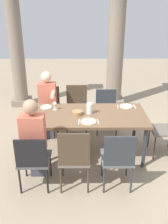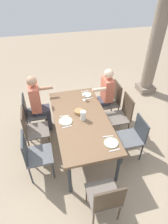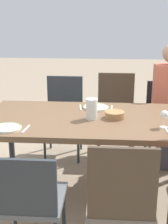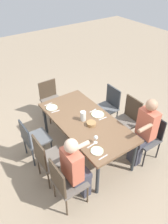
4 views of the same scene
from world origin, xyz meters
name	(u,v)px [view 1 (image 1 of 4)]	position (x,y,z in m)	size (l,w,h in m)	color
ground_plane	(87,153)	(0.00, 0.00, 0.00)	(16.00, 16.00, 0.00)	gray
dining_table	(87,118)	(0.00, 0.00, 0.70)	(1.96, 0.97, 0.77)	brown
chair_west_north	(49,107)	(-0.76, 0.91, 0.52)	(0.44, 0.44, 0.92)	#6A6158
chair_west_south	(33,159)	(-0.76, -0.90, 0.51)	(0.44, 0.44, 0.87)	#4F4F50
chair_mid_north	(77,106)	(-0.20, 0.91, 0.53)	(0.44, 0.44, 0.94)	#6A6158
chair_mid_south	(74,156)	(-0.20, -0.91, 0.55)	(0.44, 0.44, 0.96)	#6A6158
chair_east_north	(106,108)	(0.40, 0.90, 0.50)	(0.44, 0.44, 0.85)	#5B5E61
chair_east_south	(118,157)	(0.40, -0.90, 0.53)	(0.44, 0.44, 0.92)	#5B5E61
diner_woman_green	(34,139)	(-0.77, -0.72, 0.71)	(0.35, 0.49, 1.33)	#3F3F4C
diner_man_white	(47,103)	(-0.76, 0.71, 0.69)	(0.35, 0.49, 1.29)	#3F3F4C
stone_column_near	(16,49)	(-1.67, 2.34, 1.43)	(0.45, 0.45, 2.91)	gray
stone_column_centre	(116,47)	(0.73, 2.34, 1.49)	(0.51, 0.51, 3.02)	gray
plate_0	(46,107)	(-0.73, 0.30, 0.77)	(0.20, 0.20, 0.02)	white
wine_glass_0	(55,104)	(-0.56, 0.20, 0.87)	(0.07, 0.07, 0.15)	white
fork_0	(38,107)	(-0.88, 0.30, 0.77)	(0.02, 0.17, 0.01)	silver
spoon_0	(55,107)	(-0.58, 0.30, 0.77)	(0.02, 0.17, 0.01)	silver
plate_1	(88,121)	(0.01, -0.29, 0.77)	(0.25, 0.25, 0.02)	silver
fork_1	(79,122)	(-0.14, -0.29, 0.77)	(0.02, 0.17, 0.01)	silver
spoon_1	(98,122)	(0.16, -0.29, 0.77)	(0.02, 0.17, 0.01)	silver
plate_2	(126,106)	(0.70, 0.32, 0.77)	(0.23, 0.23, 0.02)	white
fork_2	(118,107)	(0.55, 0.32, 0.77)	(0.02, 0.17, 0.01)	silver
spoon_2	(135,106)	(0.85, 0.32, 0.77)	(0.02, 0.17, 0.01)	silver
water_pitcher	(90,109)	(0.03, 0.03, 0.85)	(0.10, 0.10, 0.18)	white
bread_basket	(77,113)	(-0.17, -0.01, 0.80)	(0.17, 0.17, 0.06)	#9E7547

